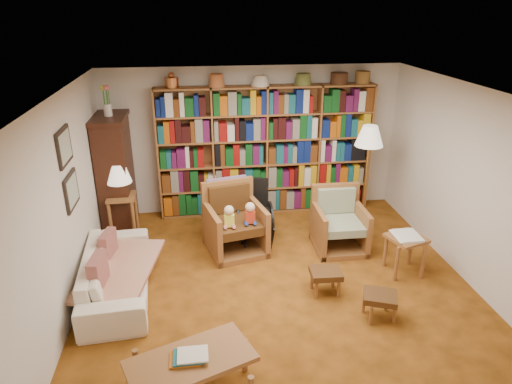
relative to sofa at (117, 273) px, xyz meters
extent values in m
plane|color=#975217|center=(2.05, -0.11, -0.28)|extent=(5.00, 5.00, 0.00)
plane|color=silver|center=(2.05, -0.11, 2.22)|extent=(5.00, 5.00, 0.00)
plane|color=silver|center=(2.05, 2.39, 0.97)|extent=(5.00, 0.00, 5.00)
plane|color=silver|center=(2.05, -2.61, 0.97)|extent=(5.00, 0.00, 5.00)
plane|color=silver|center=(-0.45, -0.11, 0.97)|extent=(0.00, 5.00, 5.00)
plane|color=silver|center=(4.55, -0.11, 0.97)|extent=(0.00, 5.00, 5.00)
cube|color=brown|center=(2.25, 2.23, 0.82)|extent=(3.60, 0.30, 2.20)
cube|color=#3D1E10|center=(-0.21, 1.89, 0.62)|extent=(0.45, 0.90, 1.80)
cube|color=#3D1E10|center=(-0.21, 1.89, 1.55)|extent=(0.50, 0.95, 0.06)
cylinder|color=white|center=(-0.21, 1.89, 1.67)|extent=(0.12, 0.12, 0.18)
cube|color=black|center=(-0.43, 0.19, 1.62)|extent=(0.03, 0.52, 0.42)
cube|color=gray|center=(-0.42, 0.19, 1.62)|extent=(0.01, 0.44, 0.34)
cube|color=black|center=(-0.43, 0.19, 1.07)|extent=(0.03, 0.52, 0.42)
cube|color=gray|center=(-0.42, 0.19, 1.07)|extent=(0.01, 0.44, 0.34)
imported|color=#EFE4CB|center=(0.00, 0.00, 0.00)|extent=(1.99, 0.89, 0.57)
cube|color=beige|center=(0.05, 0.00, 0.02)|extent=(1.05, 1.61, 0.04)
cube|color=maroon|center=(-0.13, 0.35, 0.17)|extent=(0.19, 0.38, 0.36)
cube|color=maroon|center=(-0.13, -0.35, 0.17)|extent=(0.17, 0.42, 0.41)
cube|color=brown|center=(-0.10, 1.52, 0.40)|extent=(0.43, 0.43, 0.04)
cylinder|color=brown|center=(-0.27, 1.35, 0.05)|extent=(0.05, 0.05, 0.66)
cylinder|color=brown|center=(0.07, 1.35, 0.05)|extent=(0.05, 0.05, 0.66)
cylinder|color=brown|center=(-0.27, 1.69, 0.05)|extent=(0.05, 0.05, 0.66)
cylinder|color=brown|center=(0.07, 1.69, 0.05)|extent=(0.05, 0.05, 0.66)
cylinder|color=#C08F3D|center=(-0.10, 1.52, 0.52)|extent=(0.13, 0.13, 0.21)
cone|color=beige|center=(-0.10, 1.52, 0.79)|extent=(0.38, 0.38, 0.29)
cube|color=brown|center=(1.59, 0.85, -0.24)|extent=(0.96, 0.99, 0.09)
cube|color=brown|center=(1.23, 0.85, 0.07)|extent=(0.26, 0.83, 0.71)
cube|color=brown|center=(1.95, 0.85, 0.07)|extent=(0.26, 0.83, 0.71)
cube|color=brown|center=(1.59, 1.22, 0.21)|extent=(0.80, 0.27, 1.00)
cube|color=#462B12|center=(1.59, 0.82, 0.16)|extent=(0.76, 0.82, 0.13)
cube|color=#462B12|center=(1.59, 1.15, 0.45)|extent=(0.63, 0.25, 0.42)
cube|color=#BB316E|center=(1.59, 1.26, 0.51)|extent=(0.62, 0.20, 0.44)
cube|color=brown|center=(3.13, 0.71, -0.24)|extent=(0.74, 0.77, 0.08)
cube|color=brown|center=(2.80, 0.71, 0.04)|extent=(0.08, 0.76, 0.65)
cube|color=brown|center=(3.46, 0.71, 0.04)|extent=(0.08, 0.76, 0.65)
cube|color=brown|center=(3.13, 1.05, 0.17)|extent=(0.73, 0.09, 0.91)
cube|color=gray|center=(3.13, 0.68, 0.12)|extent=(0.58, 0.65, 0.12)
cube|color=gray|center=(3.13, 0.98, 0.39)|extent=(0.57, 0.11, 0.39)
cube|color=black|center=(1.91, 1.13, 0.18)|extent=(0.59, 0.59, 0.06)
cube|color=black|center=(1.91, 1.35, 0.44)|extent=(0.46, 0.19, 0.47)
cylinder|color=black|center=(1.65, 1.23, 0.01)|extent=(0.03, 0.58, 0.58)
cylinder|color=black|center=(2.17, 1.23, 0.01)|extent=(0.03, 0.58, 0.58)
cylinder|color=black|center=(1.73, 0.83, -0.20)|extent=(0.03, 0.17, 0.17)
cylinder|color=black|center=(2.10, 0.83, -0.20)|extent=(0.03, 0.17, 0.17)
cylinder|color=#C08F3D|center=(3.77, 1.49, -0.27)|extent=(0.28, 0.28, 0.03)
cylinder|color=#C08F3D|center=(3.77, 1.49, 0.42)|extent=(0.03, 0.03, 1.41)
cone|color=beige|center=(3.77, 1.49, 1.23)|extent=(0.44, 0.44, 0.32)
cube|color=brown|center=(3.80, -0.04, 0.24)|extent=(0.56, 0.56, 0.04)
cylinder|color=brown|center=(3.62, -0.23, -0.03)|extent=(0.05, 0.05, 0.50)
cylinder|color=brown|center=(3.99, -0.23, -0.03)|extent=(0.05, 0.05, 0.50)
cylinder|color=brown|center=(3.62, 0.14, -0.03)|extent=(0.05, 0.05, 0.50)
cylinder|color=brown|center=(3.99, 0.14, -0.03)|extent=(0.05, 0.05, 0.50)
cube|color=silver|center=(3.80, -0.04, 0.28)|extent=(0.40, 0.45, 0.03)
cube|color=#462B12|center=(2.61, -0.37, 0.00)|extent=(0.40, 0.34, 0.08)
cylinder|color=brown|center=(2.47, -0.49, -0.16)|extent=(0.04, 0.04, 0.25)
cylinder|color=brown|center=(2.76, -0.49, -0.16)|extent=(0.04, 0.04, 0.25)
cylinder|color=brown|center=(2.47, -0.26, -0.16)|extent=(0.04, 0.04, 0.25)
cylinder|color=brown|center=(2.76, -0.26, -0.16)|extent=(0.04, 0.04, 0.25)
cube|color=#462B12|center=(3.10, -0.94, 0.00)|extent=(0.47, 0.44, 0.08)
cylinder|color=brown|center=(2.96, -1.06, -0.16)|extent=(0.04, 0.04, 0.25)
cylinder|color=brown|center=(3.24, -1.06, -0.16)|extent=(0.04, 0.04, 0.25)
cylinder|color=brown|center=(2.96, -0.83, -0.16)|extent=(0.04, 0.04, 0.25)
cylinder|color=brown|center=(3.24, -0.83, -0.16)|extent=(0.04, 0.04, 0.25)
cube|color=brown|center=(0.93, -1.81, 0.12)|extent=(1.27, 0.95, 0.05)
cylinder|color=brown|center=(0.40, -1.56, -0.09)|extent=(0.06, 0.06, 0.38)
cylinder|color=brown|center=(1.46, -1.56, -0.09)|extent=(0.06, 0.06, 0.38)
cube|color=brown|center=(0.93, -1.81, 0.17)|extent=(0.34, 0.31, 0.05)
camera|label=1|loc=(1.09, -5.11, 3.14)|focal=32.00mm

